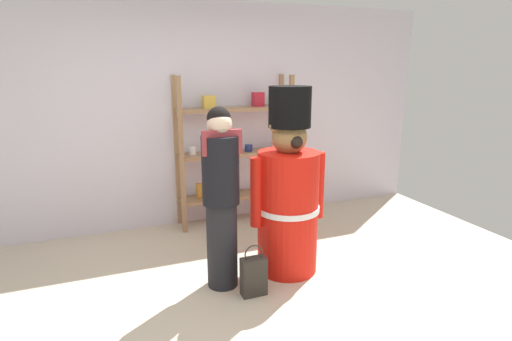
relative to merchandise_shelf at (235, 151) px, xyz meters
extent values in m
plane|color=beige|center=(-0.56, -1.98, -0.88)|extent=(6.40, 6.40, 0.00)
cube|color=silver|center=(-0.56, 0.22, 0.42)|extent=(6.40, 0.12, 2.60)
cube|color=#93704C|center=(-0.67, -0.15, 0.00)|extent=(0.05, 0.05, 1.77)
cube|color=#93704C|center=(0.67, -0.15, 0.00)|extent=(0.05, 0.05, 1.77)
cube|color=#93704C|center=(-0.67, 0.15, 0.00)|extent=(0.05, 0.05, 1.77)
cube|color=#93704C|center=(0.67, 0.15, 0.00)|extent=(0.05, 0.05, 1.77)
cube|color=#93704C|center=(0.00, 0.00, -0.56)|extent=(1.34, 0.30, 0.04)
cube|color=#93704C|center=(0.00, 0.00, -0.03)|extent=(1.34, 0.30, 0.04)
cube|color=#93704C|center=(0.00, 0.00, 0.50)|extent=(1.34, 0.30, 0.04)
cylinder|color=white|center=(-0.50, 0.03, 0.03)|extent=(0.08, 0.08, 0.09)
cylinder|color=red|center=(-0.17, -0.01, 0.04)|extent=(0.07, 0.07, 0.10)
cylinder|color=navy|center=(0.17, -0.03, 0.03)|extent=(0.10, 0.10, 0.08)
cylinder|color=pink|center=(0.50, -0.04, 0.04)|extent=(0.08, 0.08, 0.11)
cylinder|color=#B27226|center=(-0.45, 0.01, -0.45)|extent=(0.08, 0.08, 0.18)
cylinder|color=#596B33|center=(0.00, 0.03, -0.46)|extent=(0.07, 0.07, 0.16)
cylinder|color=silver|center=(0.45, 0.02, -0.46)|extent=(0.07, 0.07, 0.17)
cube|color=gold|center=(-0.30, 0.00, 0.59)|extent=(0.13, 0.11, 0.14)
cube|color=#B21E2D|center=(0.30, 0.00, 0.60)|extent=(0.13, 0.10, 0.17)
cylinder|color=red|center=(0.04, -1.39, -0.32)|extent=(0.55, 0.55, 1.13)
cylinder|color=white|center=(0.04, -1.39, -0.27)|extent=(0.57, 0.57, 0.05)
sphere|color=olive|center=(0.04, -1.39, 0.38)|extent=(0.31, 0.31, 0.31)
sphere|color=olive|center=(-0.09, -1.39, 0.49)|extent=(0.11, 0.11, 0.11)
sphere|color=olive|center=(0.18, -1.39, 0.49)|extent=(0.11, 0.11, 0.11)
cylinder|color=black|center=(0.04, -1.39, 0.65)|extent=(0.37, 0.37, 0.35)
cylinder|color=red|center=(-0.27, -1.39, -0.09)|extent=(0.11, 0.11, 0.62)
cylinder|color=red|center=(0.35, -1.39, -0.09)|extent=(0.11, 0.11, 0.62)
sphere|color=black|center=(0.04, -1.53, 0.36)|extent=(0.11, 0.11, 0.11)
cylinder|color=black|center=(-0.61, -1.45, -0.51)|extent=(0.26, 0.26, 0.75)
cylinder|color=black|center=(-0.61, -1.45, 0.16)|extent=(0.31, 0.31, 0.57)
sphere|color=beige|center=(-0.61, -1.45, 0.54)|extent=(0.20, 0.20, 0.20)
cube|color=#993338|center=(-0.61, -1.51, 0.40)|extent=(0.33, 0.04, 0.20)
sphere|color=black|center=(-0.61, -1.43, 0.58)|extent=(0.19, 0.19, 0.19)
cube|color=#332D28|center=(-0.41, -1.70, -0.72)|extent=(0.21, 0.11, 0.33)
torus|color=#332D28|center=(-0.41, -1.70, -0.51)|extent=(0.16, 0.01, 0.16)
camera|label=1|loc=(-1.53, -4.60, 0.98)|focal=28.84mm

